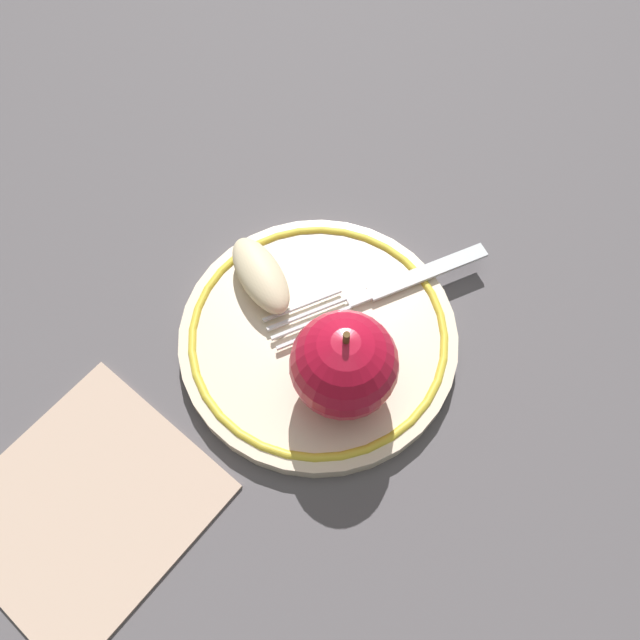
{
  "coord_description": "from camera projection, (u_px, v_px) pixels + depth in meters",
  "views": [
    {
      "loc": [
        -0.18,
        -0.12,
        0.42
      ],
      "look_at": [
        -0.02,
        -0.0,
        0.04
      ],
      "focal_mm": 35.0,
      "sensor_mm": 36.0,
      "label": 1
    }
  ],
  "objects": [
    {
      "name": "plate",
      "position": [
        320.0,
        338.0,
        0.46
      ],
      "size": [
        0.2,
        0.2,
        0.02
      ],
      "color": "beige",
      "rests_on": "ground_plane"
    },
    {
      "name": "apple_red_whole",
      "position": [
        344.0,
        365.0,
        0.4
      ],
      "size": [
        0.07,
        0.07,
        0.08
      ],
      "color": "#AE0F27",
      "rests_on": "plate"
    },
    {
      "name": "ground_plane",
      "position": [
        331.0,
        326.0,
        0.47
      ],
      "size": [
        2.0,
        2.0,
        0.0
      ],
      "primitive_type": "plane",
      "color": "#534E51"
    },
    {
      "name": "napkin_folded",
      "position": [
        86.0,
        504.0,
        0.41
      ],
      "size": [
        0.16,
        0.15,
        0.01
      ],
      "primitive_type": "cube",
      "rotation": [
        0.0,
        0.0,
        -0.08
      ],
      "color": "tan",
      "rests_on": "ground_plane"
    },
    {
      "name": "fork",
      "position": [
        387.0,
        288.0,
        0.47
      ],
      "size": [
        0.16,
        0.11,
        0.0
      ],
      "rotation": [
        0.0,
        0.0,
        2.61
      ],
      "color": "silver",
      "rests_on": "plate"
    },
    {
      "name": "apple_slice_front",
      "position": [
        261.0,
        275.0,
        0.46
      ],
      "size": [
        0.06,
        0.08,
        0.02
      ],
      "primitive_type": "ellipsoid",
      "rotation": [
        0.0,
        0.0,
        4.26
      ],
      "color": "beige",
      "rests_on": "plate"
    }
  ]
}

